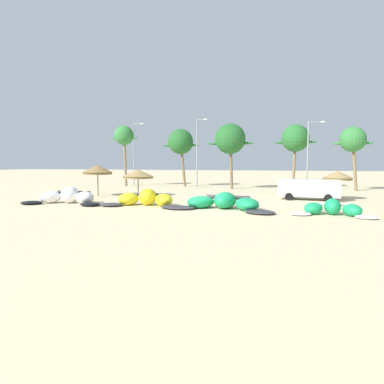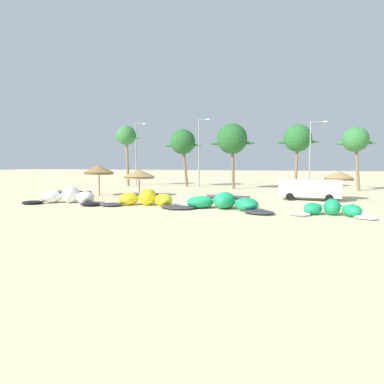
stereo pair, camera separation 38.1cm
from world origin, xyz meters
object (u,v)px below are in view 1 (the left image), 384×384
at_px(beach_umbrella_middle, 138,174).
at_px(lamppost_west, 134,150).
at_px(parked_van, 308,188).
at_px(lamppost_east_center, 309,151).
at_px(kite_far_left, 68,197).
at_px(beach_umbrella_near_palms, 338,175).
at_px(palm_left_of_gap, 230,139).
at_px(kite_left_of_center, 223,203).
at_px(palm_center_right, 353,140).
at_px(kite_center, 332,209).
at_px(palm_left, 181,142).
at_px(lamppost_west_center, 198,149).
at_px(palm_leftmost, 124,136).
at_px(beach_umbrella_near_van, 98,170).
at_px(palm_center_left, 295,139).
at_px(kite_left, 146,199).

bearing_deg(beach_umbrella_middle, lamppost_west, 116.11).
height_order(parked_van, lamppost_east_center, lamppost_east_center).
bearing_deg(lamppost_west, kite_far_left, -77.94).
relative_size(beach_umbrella_near_palms, palm_left_of_gap, 0.32).
relative_size(kite_left_of_center, palm_center_right, 1.08).
bearing_deg(kite_center, kite_left_of_center, 172.47).
bearing_deg(beach_umbrella_middle, parked_van, 2.41).
relative_size(kite_far_left, palm_left, 0.88).
bearing_deg(kite_center, lamppost_east_center, 90.40).
relative_size(parked_van, lamppost_west_center, 0.58).
distance_m(kite_left_of_center, beach_umbrella_middle, 12.71).
bearing_deg(palm_leftmost, beach_umbrella_near_van, -73.53).
bearing_deg(beach_umbrella_near_van, beach_umbrella_middle, 15.14).
xyz_separation_m(beach_umbrella_near_palms, palm_left_of_gap, (-11.52, 9.83, 4.16)).
relative_size(lamppost_west, lamppost_west_center, 1.00).
bearing_deg(palm_center_left, kite_left, -116.91).
relative_size(palm_left_of_gap, lamppost_east_center, 0.98).
bearing_deg(palm_leftmost, beach_umbrella_near_palms, -22.86).
bearing_deg(beach_umbrella_near_van, palm_center_left, 40.87).
bearing_deg(kite_center, lamppost_west, 135.65).
bearing_deg(kite_left_of_center, beach_umbrella_middle, 143.46).
relative_size(beach_umbrella_near_palms, palm_left, 0.33).
bearing_deg(palm_center_right, beach_umbrella_near_palms, -105.76).
distance_m(kite_left, kite_center, 13.51).
bearing_deg(palm_center_right, kite_left_of_center, -120.57).
height_order(palm_left, lamppost_east_center, lamppost_east_center).
distance_m(kite_left_of_center, lamppost_east_center, 22.19).
xyz_separation_m(kite_left, kite_left_of_center, (6.20, -0.34, -0.04)).
relative_size(kite_left_of_center, palm_center_left, 0.97).
height_order(parked_van, palm_leftmost, palm_leftmost).
xyz_separation_m(beach_umbrella_near_van, lamppost_west, (-4.06, 17.40, 2.58)).
xyz_separation_m(kite_left, beach_umbrella_middle, (-3.91, 7.15, 1.74)).
xyz_separation_m(kite_left_of_center, palm_left, (-10.22, 22.38, 5.84)).
height_order(kite_center, palm_left, palm_left).
distance_m(kite_center, beach_umbrella_middle, 19.39).
height_order(kite_far_left, palm_center_right, palm_center_right).
relative_size(kite_far_left, beach_umbrella_near_van, 2.29).
bearing_deg(palm_center_right, parked_van, -115.22).
bearing_deg(kite_center, kite_left, 174.48).
bearing_deg(lamppost_west, kite_center, -44.35).
distance_m(kite_far_left, palm_center_right, 32.64).
bearing_deg(kite_left, beach_umbrella_near_van, 142.26).
bearing_deg(kite_left_of_center, kite_far_left, -179.83).
bearing_deg(beach_umbrella_middle, beach_umbrella_near_van, -164.86).
bearing_deg(kite_left_of_center, kite_center, -7.53).
bearing_deg(lamppost_east_center, palm_left_of_gap, -172.49).
height_order(parked_van, lamppost_west_center, lamppost_west_center).
bearing_deg(beach_umbrella_middle, kite_left_of_center, -36.54).
relative_size(kite_far_left, beach_umbrella_near_palms, 2.70).
relative_size(kite_left_of_center, beach_umbrella_near_palms, 3.09).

